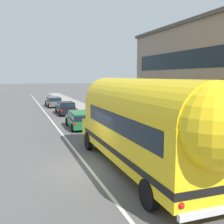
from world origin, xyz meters
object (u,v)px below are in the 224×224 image
Objects in this scene: car_third at (54,101)px; car_lead at (80,119)px; painted_bus at (144,122)px; car_second at (66,108)px.

car_lead is at bearing -90.02° from car_third.
car_lead is (-0.19, 11.22, -1.51)m from painted_bus.
painted_bus is 28.08m from car_third.
car_lead is 8.70m from car_second.
car_lead is 0.90× the size of car_third.
painted_bus reaches higher than car_third.
car_third is (0.01, 16.82, -0.04)m from car_lead.
painted_bus reaches higher than car_second.
car_third is (-0.18, 28.04, -1.55)m from painted_bus.
car_lead and car_second have the same top height.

